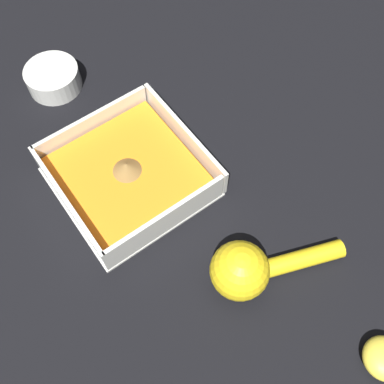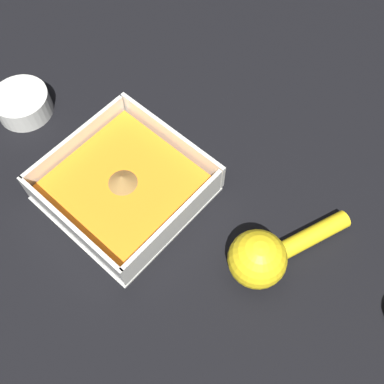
% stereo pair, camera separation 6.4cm
% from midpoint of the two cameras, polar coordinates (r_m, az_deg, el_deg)
% --- Properties ---
extents(ground_plane, '(4.00, 4.00, 0.00)m').
position_cam_midpoint_polar(ground_plane, '(0.70, -6.98, 3.22)').
color(ground_plane, black).
extents(square_dish, '(0.20, 0.20, 0.06)m').
position_cam_midpoint_polar(square_dish, '(0.67, -5.19, 1.94)').
color(square_dish, silver).
rests_on(square_dish, ground_plane).
extents(spice_bowl, '(0.09, 0.09, 0.04)m').
position_cam_midpoint_polar(spice_bowl, '(0.80, -15.11, 13.48)').
color(spice_bowl, silver).
rests_on(spice_bowl, ground_plane).
extents(lemon_squeezer, '(0.10, 0.18, 0.08)m').
position_cam_midpoint_polar(lemon_squeezer, '(0.60, 10.28, -9.88)').
color(lemon_squeezer, yellow).
rests_on(lemon_squeezer, ground_plane).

